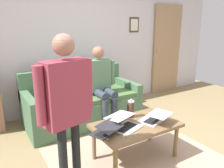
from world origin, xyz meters
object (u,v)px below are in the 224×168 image
at_px(laptop_center, 154,118).
at_px(laptop_right, 106,130).
at_px(couch, 82,104).
at_px(person_standing, 67,101).
at_px(person_seated, 101,81).
at_px(interior_door, 167,49).
at_px(french_press, 131,109).
at_px(coffee_table, 136,128).
at_px(laptop_left, 125,124).

xyz_separation_m(laptop_center, laptop_right, (0.66, -0.05, -0.01)).
relative_size(couch, person_standing, 1.19).
height_order(laptop_center, person_seated, person_seated).
distance_m(interior_door, couch, 2.68).
xyz_separation_m(interior_door, couch, (2.52, 0.59, -0.72)).
xyz_separation_m(french_press, person_standing, (1.00, 0.42, 0.43)).
relative_size(couch, coffee_table, 1.81).
bearing_deg(coffee_table, laptop_left, 2.35).
bearing_deg(laptop_left, laptop_center, 170.56).
distance_m(couch, person_standing, 1.93).
xyz_separation_m(laptop_left, person_standing, (0.76, 0.22, 0.49)).
relative_size(laptop_right, french_press, 1.48).
relative_size(laptop_center, laptop_right, 1.14).
xyz_separation_m(couch, laptop_left, (0.07, 1.38, 0.21)).
xyz_separation_m(couch, french_press, (-0.17, 1.18, 0.27)).
bearing_deg(laptop_center, laptop_left, -9.44).
height_order(coffee_table, laptop_center, laptop_center).
relative_size(couch, laptop_left, 4.31).
height_order(coffee_table, person_standing, person_standing).
height_order(laptop_center, laptop_right, laptop_right).
xyz_separation_m(couch, person_standing, (0.83, 1.60, 0.70)).
xyz_separation_m(laptop_left, laptop_center, (-0.39, 0.07, -0.00)).
distance_m(couch, laptop_left, 1.39).
bearing_deg(person_seated, interior_door, -160.19).
bearing_deg(coffee_table, person_standing, 13.58).
bearing_deg(interior_door, couch, 13.13).
distance_m(french_press, person_seated, 0.96).
bearing_deg(laptop_right, couch, -103.30).
bearing_deg(person_seated, laptop_left, 74.23).
relative_size(coffee_table, laptop_right, 2.77).
relative_size(laptop_left, laptop_right, 1.16).
bearing_deg(coffee_table, interior_door, -140.93).
relative_size(laptop_right, person_seated, 0.29).
bearing_deg(laptop_right, laptop_left, -175.68).
height_order(laptop_left, person_seated, person_seated).
distance_m(laptop_center, laptop_right, 0.66).
height_order(interior_door, laptop_left, interior_door).
height_order(laptop_right, person_seated, person_seated).
distance_m(laptop_center, person_standing, 1.26).
bearing_deg(french_press, person_seated, -95.16).
bearing_deg(coffee_table, french_press, -108.95).
bearing_deg(interior_door, french_press, 36.94).
xyz_separation_m(interior_door, coffee_table, (2.41, 1.96, -0.61)).
relative_size(interior_door, french_press, 8.16).
bearing_deg(coffee_table, couch, -85.62).
distance_m(laptop_center, french_press, 0.32).
bearing_deg(coffee_table, laptop_center, 161.88).
bearing_deg(couch, french_press, 98.32).
bearing_deg(couch, person_seated, 138.65).
bearing_deg(interior_door, laptop_center, 42.85).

